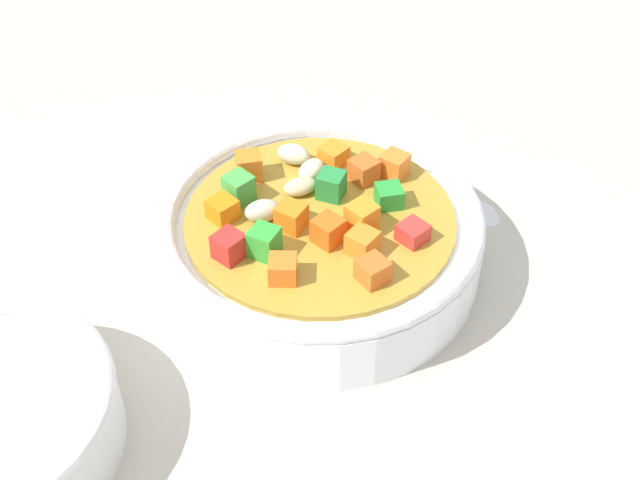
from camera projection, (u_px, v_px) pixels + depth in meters
The scene contains 3 objects.
ground_plane at pixel (320, 277), 54.63cm from camera, with size 140.00×140.00×2.00cm, color #BAB2A0.
soup_bowl_main at pixel (320, 236), 52.15cm from camera, with size 20.35×20.35×6.17cm.
spoon at pixel (569, 280), 52.46cm from camera, with size 22.21×3.21×0.83cm.
Camera 1 is at (-33.96, 18.52, 37.65)cm, focal length 46.52 mm.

